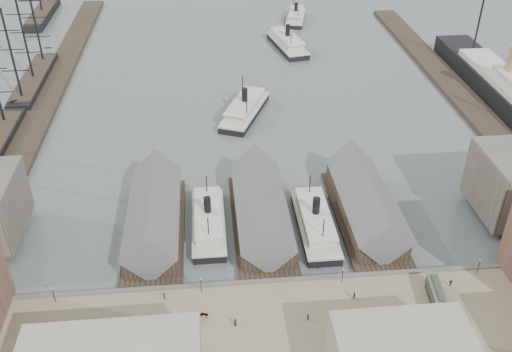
{
  "coord_description": "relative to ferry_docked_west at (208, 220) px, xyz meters",
  "views": [
    {
      "loc": [
        -11.73,
        -94.35,
        88.1
      ],
      "look_at": [
        0.0,
        30.0,
        6.0
      ],
      "focal_mm": 40.0,
      "sensor_mm": 36.0,
      "label": 1
    }
  ],
  "objects": [
    {
      "name": "lamp_post_far_w",
      "position": [
        -32.0,
        -24.06,
        2.47
      ],
      "size": [
        0.44,
        0.44,
        3.92
      ],
      "color": "black",
      "rests_on": "quay"
    },
    {
      "name": "lamp_post_near_e",
      "position": [
        28.0,
        -24.06,
        2.47
      ],
      "size": [
        0.44,
        0.44,
        3.92
      ],
      "color": "black",
      "rests_on": "quay"
    },
    {
      "name": "lamp_post_near_w",
      "position": [
        -2.0,
        -24.06,
        2.47
      ],
      "size": [
        0.44,
        0.44,
        3.92
      ],
      "color": "black",
      "rests_on": "quay"
    },
    {
      "name": "quay",
      "position": [
        13.0,
        -37.06,
        -1.24
      ],
      "size": [
        180.0,
        30.0,
        2.0
      ],
      "primitive_type": "cube",
      "color": "#857759",
      "rests_on": "ground"
    },
    {
      "name": "ferry_docked_east",
      "position": [
        26.0,
        -3.16,
        0.08
      ],
      "size": [
        8.31,
        27.71,
        9.9
      ],
      "color": "black",
      "rests_on": "ground"
    },
    {
      "name": "pedestrian_8",
      "position": [
        50.73,
        -27.22,
        0.63
      ],
      "size": [
        1.1,
        0.81,
        1.74
      ],
      "primitive_type": "imported",
      "rotation": [
        0.0,
        0.0,
        2.72
      ],
      "color": "black",
      "rests_on": "quay"
    },
    {
      "name": "horse_cart_right",
      "position": [
        36.75,
        -39.2,
        0.59
      ],
      "size": [
        4.74,
        2.06,
        1.64
      ],
      "rotation": [
        0.0,
        0.0,
        1.46
      ],
      "color": "black",
      "rests_on": "quay"
    },
    {
      "name": "ferry_docked_west",
      "position": [
        0.0,
        0.0,
        0.0
      ],
      "size": [
        8.03,
        26.78,
        9.56
      ],
      "color": "black",
      "rests_on": "ground"
    },
    {
      "name": "pedestrian_2",
      "position": [
        -9.6,
        -25.38,
        0.54
      ],
      "size": [
        0.86,
        1.14,
        1.56
      ],
      "primitive_type": "imported",
      "rotation": [
        0.0,
        0.0,
        1.88
      ],
      "color": "black",
      "rests_on": "quay"
    },
    {
      "name": "horse_cart_left",
      "position": [
        -33.32,
        -34.01,
        0.52
      ],
      "size": [
        4.4,
        3.84,
        1.42
      ],
      "rotation": [
        0.0,
        0.0,
        0.91
      ],
      "color": "black",
      "rests_on": "quay"
    },
    {
      "name": "sailing_ship_mid",
      "position": [
        -62.09,
        90.7,
        0.2
      ],
      "size": [
        8.29,
        47.91,
        34.09
      ],
      "color": "black",
      "rests_on": "ground"
    },
    {
      "name": "ferry_shed_center",
      "position": [
        13.0,
        -0.18,
        2.4
      ],
      "size": [
        14.0,
        42.0,
        12.6
      ],
      "color": "#2D231C",
      "rests_on": "ground"
    },
    {
      "name": "ferry_open_far",
      "position": [
        45.62,
        155.85,
        -0.09
      ],
      "size": [
        13.27,
        26.8,
        9.19
      ],
      "rotation": [
        0.0,
        0.0,
        -0.23
      ],
      "color": "black",
      "rests_on": "ground"
    },
    {
      "name": "pedestrian_6",
      "position": [
        29.34,
        -29.0,
        0.62
      ],
      "size": [
        1.01,
        0.91,
        1.72
      ],
      "primitive_type": "imported",
      "rotation": [
        0.0,
        0.0,
        3.51
      ],
      "color": "black",
      "rests_on": "quay"
    },
    {
      "name": "east_wharf",
      "position": [
        91.0,
        72.94,
        -1.44
      ],
      "size": [
        10.0,
        180.0,
        1.6
      ],
      "primitive_type": "cube",
      "color": "#2D231C",
      "rests_on": "ground"
    },
    {
      "name": "ferry_shed_east",
      "position": [
        39.0,
        -0.18,
        2.4
      ],
      "size": [
        14.0,
        42.0,
        12.6
      ],
      "color": "#2D231C",
      "rests_on": "ground"
    },
    {
      "name": "pedestrian_4",
      "position": [
        4.49,
        -33.89,
        0.6
      ],
      "size": [
        0.65,
        0.89,
        1.68
      ],
      "primitive_type": "imported",
      "rotation": [
        0.0,
        0.0,
        1.42
      ],
      "color": "black",
      "rests_on": "quay"
    },
    {
      "name": "sailing_ship_far",
      "position": [
        -76.35,
        172.03,
        0.2
      ],
      "size": [
        8.23,
        45.72,
        33.84
      ],
      "color": "black",
      "rests_on": "ground"
    },
    {
      "name": "ocean_steamer",
      "position": [
        105.0,
        61.35,
        2.08
      ],
      "size": [
        13.76,
        100.52,
        20.1
      ],
      "color": "black",
      "rests_on": "ground"
    },
    {
      "name": "pedestrian_0",
      "position": [
        -27.52,
        -32.91,
        0.62
      ],
      "size": [
        0.76,
        0.67,
        1.73
      ],
      "primitive_type": "imported",
      "rotation": [
        0.0,
        0.0,
        2.73
      ],
      "color": "black",
      "rests_on": "quay"
    },
    {
      "name": "pedestrian_7",
      "position": [
        36.09,
        -40.82,
        0.6
      ],
      "size": [
        1.24,
        0.98,
        1.67
      ],
      "primitive_type": "imported",
      "rotation": [
        0.0,
        0.0,
        5.89
      ],
      "color": "black",
      "rests_on": "quay"
    },
    {
      "name": "ground",
      "position": [
        13.0,
        -17.06,
        -2.24
      ],
      "size": [
        900.0,
        900.0,
        0.0
      ],
      "primitive_type": "plane",
      "color": "#4E5A59",
      "rests_on": "ground"
    },
    {
      "name": "ferry_shed_west",
      "position": [
        -13.0,
        -0.18,
        2.4
      ],
      "size": [
        14.0,
        42.0,
        12.6
      ],
      "color": "#2D231C",
      "rests_on": "ground"
    },
    {
      "name": "west_wharf",
      "position": [
        -55.0,
        82.94,
        -1.44
      ],
      "size": [
        10.0,
        220.0,
        1.6
      ],
      "primitive_type": "cube",
      "color": "#2D231C",
      "rests_on": "ground"
    },
    {
      "name": "pedestrian_1",
      "position": [
        -19.32,
        -33.55,
        0.57
      ],
      "size": [
        0.98,
        0.91,
        1.63
      ],
      "primitive_type": "imported",
      "rotation": [
        0.0,
        0.0,
        3.62
      ],
      "color": "black",
      "rests_on": "quay"
    },
    {
      "name": "tram",
      "position": [
        45.96,
        -31.28,
        1.53
      ],
      "size": [
        3.58,
        9.93,
        3.45
      ],
      "rotation": [
        0.0,
        0.0,
        -0.11
      ],
      "color": "black",
      "rests_on": "quay"
    },
    {
      "name": "horse_cart_center",
      "position": [
        -2.42,
        -31.66,
        0.53
      ],
      "size": [
        4.9,
        2.48,
        1.47
      ],
      "rotation": [
        0.0,
        0.0,
        1.28
      ],
      "color": "black",
      "rests_on": "quay"
    },
    {
      "name": "ferry_open_near",
      "position": [
        13.62,
        59.26,
        0.22
      ],
      "size": [
        19.35,
        30.51,
        10.49
      ],
      "rotation": [
        0.0,
        0.0,
        -0.39
      ],
      "color": "black",
      "rests_on": "ground"
    },
    {
      "name": "lamp_post_far_e",
      "position": [
        58.0,
        -24.06,
        2.47
      ],
      "size": [
        0.44,
        0.44,
        3.92
      ],
      "color": "black",
      "rests_on": "quay"
    },
    {
      "name": "pedestrian_5",
      "position": [
        18.9,
        -33.96,
        0.58
      ],
      "size": [
        0.65,
        0.73,
        1.65
      ],
      "primitive_type": "imported",
      "rotation": [
        0.0,
        0.0,
        5.14
      ],
      "color": "black",
      "rests_on": "quay"
    },
    {
      "name": "seawall",
      "position": [
        13.0,
        -22.26,
        -1.09
      ],
      "size": [
        180.0,
        1.2,
        2.3
      ],
      "primitive_type": "cube",
      "color": "#59544C",
      "rests_on": "ground"
    },
    {
      "name": "ferry_open_mid",
      "position": [
        36.51,
        119.83,
        0.32
      ],
      "size": [
        15.1,
        31.8,
        10.92
      ],
      "rotation": [
        0.0,
        0.0,
        0.2
      ],
      "color": "black",
      "rests_on": "ground"
    }
  ]
}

